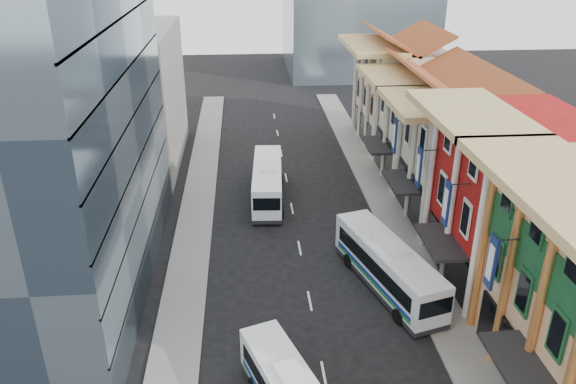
{
  "coord_description": "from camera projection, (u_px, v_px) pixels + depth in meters",
  "views": [
    {
      "loc": [
        -3.94,
        -15.98,
        22.58
      ],
      "look_at": [
        -0.92,
        21.89,
        4.95
      ],
      "focal_mm": 35.0,
      "sensor_mm": 36.0,
      "label": 1
    }
  ],
  "objects": [
    {
      "name": "shophouse_cream_mid",
      "position": [
        428.0,
        129.0,
        55.24
      ],
      "size": [
        8.0,
        9.0,
        10.0
      ],
      "primitive_type": "cube",
      "color": "beige",
      "rests_on": "ground"
    },
    {
      "name": "office_tower",
      "position": [
        27.0,
        70.0,
        33.88
      ],
      "size": [
        12.0,
        26.0,
        30.0
      ],
      "primitive_type": "cube",
      "color": "#3A4C5B",
      "rests_on": "ground"
    },
    {
      "name": "shophouse_red",
      "position": [
        512.0,
        201.0,
        38.09
      ],
      "size": [
        8.0,
        10.0,
        12.0
      ],
      "primitive_type": "cube",
      "color": "maroon",
      "rests_on": "ground"
    },
    {
      "name": "shophouse_cream_far",
      "position": [
        401.0,
        96.0,
        64.52
      ],
      "size": [
        8.0,
        12.0,
        11.0
      ],
      "primitive_type": "cube",
      "color": "beige",
      "rests_on": "ground"
    },
    {
      "name": "office_block_far",
      "position": [
        128.0,
        98.0,
        58.12
      ],
      "size": [
        10.0,
        18.0,
        14.0
      ],
      "primitive_type": "cube",
      "color": "gray",
      "rests_on": "ground"
    },
    {
      "name": "bus_right",
      "position": [
        388.0,
        265.0,
        38.47
      ],
      "size": [
        5.73,
        11.64,
        3.64
      ],
      "primitive_type": null,
      "rotation": [
        0.0,
        0.0,
        0.28
      ],
      "color": "silver",
      "rests_on": "ground"
    },
    {
      "name": "bus_left_far",
      "position": [
        267.0,
        181.0,
        51.59
      ],
      "size": [
        3.28,
        11.36,
        3.6
      ],
      "primitive_type": null,
      "rotation": [
        0.0,
        0.0,
        -0.06
      ],
      "color": "white",
      "rests_on": "ground"
    },
    {
      "name": "sidewalk_right",
      "position": [
        406.0,
        243.0,
        44.71
      ],
      "size": [
        3.0,
        90.0,
        0.15
      ],
      "primitive_type": "cube",
      "color": "slate",
      "rests_on": "ground"
    },
    {
      "name": "sidewalk_left",
      "position": [
        191.0,
        252.0,
        43.49
      ],
      "size": [
        3.0,
        90.0,
        0.15
      ],
      "primitive_type": "cube",
      "color": "slate",
      "rests_on": "ground"
    },
    {
      "name": "shophouse_cream_near",
      "position": [
        461.0,
        163.0,
        47.1
      ],
      "size": [
        8.0,
        9.0,
        10.0
      ],
      "primitive_type": "cube",
      "color": "beige",
      "rests_on": "ground"
    }
  ]
}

